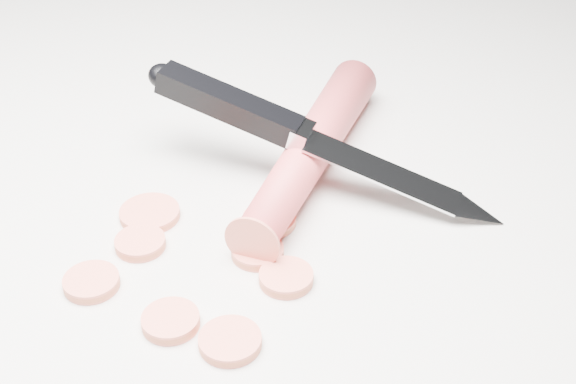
{
  "coord_description": "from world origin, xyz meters",
  "views": [
    {
      "loc": [
        0.03,
        -0.43,
        0.33
      ],
      "look_at": [
        0.06,
        -0.01,
        0.02
      ],
      "focal_mm": 50.0,
      "sensor_mm": 36.0,
      "label": 1
    }
  ],
  "objects": [
    {
      "name": "carrot_slice_0",
      "position": [
        -0.02,
        -0.11,
        0.0
      ],
      "size": [
        0.03,
        0.03,
        0.01
      ],
      "primitive_type": "cylinder",
      "color": "#E2624D",
      "rests_on": "ground"
    },
    {
      "name": "carrot_slice_7",
      "position": [
        -0.04,
        -0.03,
        0.0
      ],
      "size": [
        0.03,
        0.03,
        0.01
      ],
      "primitive_type": "cylinder",
      "color": "#E2624D",
      "rests_on": "ground"
    },
    {
      "name": "carrot_slice_5",
      "position": [
        -0.03,
        -0.0,
        0.0
      ],
      "size": [
        0.04,
        0.04,
        0.01
      ],
      "primitive_type": "cylinder",
      "color": "#E2624D",
      "rests_on": "ground"
    },
    {
      "name": "carrot_slice_2",
      "position": [
        0.05,
        -0.02,
        0.0
      ],
      "size": [
        0.04,
        0.04,
        0.01
      ],
      "primitive_type": "cylinder",
      "color": "#E2624D",
      "rests_on": "ground"
    },
    {
      "name": "kitchen_knife",
      "position": [
        0.08,
        0.03,
        0.04
      ],
      "size": [
        0.25,
        0.13,
        0.07
      ],
      "primitive_type": null,
      "color": "#B5B7BC",
      "rests_on": "ground"
    },
    {
      "name": "ground",
      "position": [
        0.0,
        0.0,
        0.0
      ],
      "size": [
        2.4,
        2.4,
        0.0
      ],
      "primitive_type": "plane",
      "color": "beige",
      "rests_on": "ground"
    },
    {
      "name": "carrot_slice_6",
      "position": [
        0.02,
        -0.12,
        0.0
      ],
      "size": [
        0.04,
        0.04,
        0.01
      ],
      "primitive_type": "cylinder",
      "color": "#E2624D",
      "rests_on": "ground"
    },
    {
      "name": "carrot_slice_4",
      "position": [
        0.05,
        -0.07,
        0.0
      ],
      "size": [
        0.03,
        0.03,
        0.01
      ],
      "primitive_type": "cylinder",
      "color": "#E2624D",
      "rests_on": "ground"
    },
    {
      "name": "carrot",
      "position": [
        0.08,
        0.04,
        0.02
      ],
      "size": [
        0.12,
        0.21,
        0.03
      ],
      "primitive_type": "cylinder",
      "rotation": [
        1.57,
        0.0,
        -0.42
      ],
      "color": "#D0383E",
      "rests_on": "ground"
    },
    {
      "name": "carrot_slice_1",
      "position": [
        -0.06,
        -0.07,
        0.0
      ],
      "size": [
        0.03,
        0.03,
        0.01
      ],
      "primitive_type": "cylinder",
      "color": "#E2624D",
      "rests_on": "ground"
    },
    {
      "name": "carrot_slice_3",
      "position": [
        0.04,
        -0.05,
        0.0
      ],
      "size": [
        0.03,
        0.03,
        0.01
      ],
      "primitive_type": "cylinder",
      "color": "#E2624D",
      "rests_on": "ground"
    }
  ]
}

